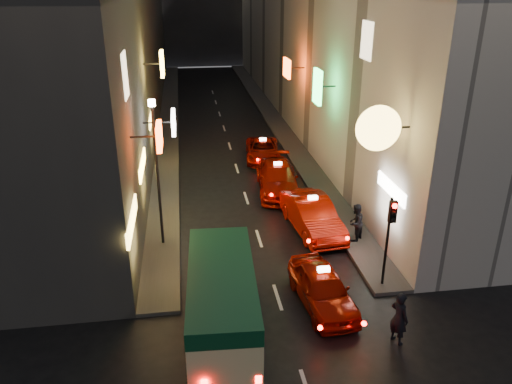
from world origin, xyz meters
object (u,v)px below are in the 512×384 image
pedestrian_crossing (400,315)px  lamp_post (157,165)px  taxi_near (323,285)px  minibus (222,296)px  traffic_light (391,224)px

pedestrian_crossing → lamp_post: 10.88m
taxi_near → pedestrian_crossing: bearing=-51.0°
minibus → lamp_post: lamp_post is taller
traffic_light → taxi_near: bearing=-166.4°
pedestrian_crossing → traffic_light: bearing=-38.4°
minibus → pedestrian_crossing: minibus is taller
minibus → traffic_light: 6.52m
taxi_near → lamp_post: size_ratio=0.83×
traffic_light → minibus: bearing=-163.1°
taxi_near → lamp_post: (-5.67, 5.14, 2.93)m
minibus → taxi_near: (3.62, 1.26, -0.78)m
traffic_light → lamp_post: size_ratio=0.56×
taxi_near → pedestrian_crossing: size_ratio=2.50×
minibus → taxi_near: minibus is taller
pedestrian_crossing → traffic_light: (0.70, 2.87, 1.66)m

